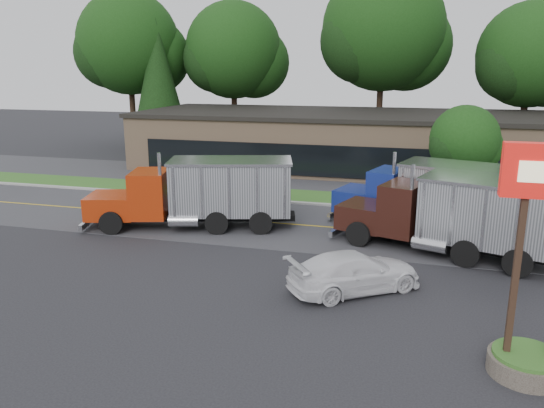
# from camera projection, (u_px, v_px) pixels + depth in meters

# --- Properties ---
(ground) EXTENTS (140.00, 140.00, 0.00)m
(ground) POSITION_uv_depth(u_px,v_px,m) (188.00, 292.00, 18.63)
(ground) COLOR #2D2D31
(ground) RESTS_ON ground
(road) EXTENTS (60.00, 8.00, 0.02)m
(road) POSITION_uv_depth(u_px,v_px,m) (260.00, 222.00, 27.04)
(road) COLOR #4A4A4E
(road) RESTS_ON ground
(center_line) EXTENTS (60.00, 0.12, 0.01)m
(center_line) POSITION_uv_depth(u_px,v_px,m) (260.00, 222.00, 27.04)
(center_line) COLOR gold
(center_line) RESTS_ON ground
(curb) EXTENTS (60.00, 0.30, 0.12)m
(curb) POSITION_uv_depth(u_px,v_px,m) (280.00, 203.00, 30.96)
(curb) COLOR #9E9E99
(curb) RESTS_ON ground
(grass_verge) EXTENTS (60.00, 3.40, 0.03)m
(grass_verge) POSITION_uv_depth(u_px,v_px,m) (288.00, 196.00, 32.65)
(grass_verge) COLOR #2E591E
(grass_verge) RESTS_ON ground
(far_parking) EXTENTS (60.00, 7.00, 0.02)m
(far_parking) POSITION_uv_depth(u_px,v_px,m) (304.00, 180.00, 37.32)
(far_parking) COLOR #4A4A4E
(far_parking) RESTS_ON ground
(strip_mall) EXTENTS (32.00, 12.00, 4.00)m
(strip_mall) POSITION_uv_depth(u_px,v_px,m) (345.00, 141.00, 41.92)
(strip_mall) COLOR tan
(strip_mall) RESTS_ON ground
(bilo_sign) EXTENTS (2.20, 1.90, 5.95)m
(bilo_sign) POSITION_uv_depth(u_px,v_px,m) (534.00, 301.00, 13.12)
(bilo_sign) COLOR #6B6054
(bilo_sign) RESTS_ON ground
(tree_far_a) EXTENTS (10.43, 9.81, 14.87)m
(tree_far_a) POSITION_uv_depth(u_px,v_px,m) (131.00, 48.00, 51.33)
(tree_far_a) COLOR #382619
(tree_far_a) RESTS_ON ground
(tree_far_b) EXTENTS (9.72, 9.15, 13.87)m
(tree_far_b) POSITION_uv_depth(u_px,v_px,m) (235.00, 55.00, 50.81)
(tree_far_b) COLOR #382619
(tree_far_b) RESTS_ON ground
(tree_far_c) EXTENTS (11.45, 10.78, 16.33)m
(tree_far_c) POSITION_uv_depth(u_px,v_px,m) (385.00, 35.00, 46.88)
(tree_far_c) COLOR #382619
(tree_far_c) RESTS_ON ground
(tree_far_d) EXTENTS (9.08, 8.55, 12.96)m
(tree_far_d) POSITION_uv_depth(u_px,v_px,m) (531.00, 60.00, 43.41)
(tree_far_d) COLOR #382619
(tree_far_d) RESTS_ON ground
(evergreen_left) EXTENTS (5.33, 5.33, 12.11)m
(evergreen_left) POSITION_uv_depth(u_px,v_px,m) (158.00, 79.00, 49.07)
(evergreen_left) COLOR #382619
(evergreen_left) RESTS_ON ground
(tree_verge) EXTENTS (4.00, 3.77, 5.71)m
(tree_verge) POSITION_uv_depth(u_px,v_px,m) (465.00, 143.00, 29.23)
(tree_verge) COLOR #382619
(tree_verge) RESTS_ON ground
(dump_truck_red) EXTENTS (10.16, 5.01, 3.36)m
(dump_truck_red) POSITION_uv_depth(u_px,v_px,m) (203.00, 191.00, 25.73)
(dump_truck_red) COLOR black
(dump_truck_red) RESTS_ON ground
(dump_truck_blue) EXTENTS (8.60, 4.81, 3.36)m
(dump_truck_blue) POSITION_uv_depth(u_px,v_px,m) (431.00, 195.00, 25.02)
(dump_truck_blue) COLOR black
(dump_truck_blue) RESTS_ON ground
(dump_truck_maroon) EXTENTS (9.38, 5.17, 3.36)m
(dump_truck_maroon) POSITION_uv_depth(u_px,v_px,m) (458.00, 214.00, 21.82)
(dump_truck_maroon) COLOR black
(dump_truck_maroon) RESTS_ON ground
(rally_car) EXTENTS (5.03, 4.45, 1.40)m
(rally_car) POSITION_uv_depth(u_px,v_px,m) (355.00, 272.00, 18.56)
(rally_car) COLOR white
(rally_car) RESTS_ON ground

